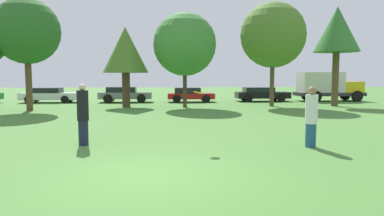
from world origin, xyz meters
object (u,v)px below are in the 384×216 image
at_px(person_thrower, 83,114).
at_px(tree_2, 125,51).
at_px(person_catcher, 311,117).
at_px(tree_1, 27,31).
at_px(tree_4, 273,35).
at_px(delivery_truck_yellow, 327,86).
at_px(frisbee, 198,93).
at_px(tree_3, 185,44).
at_px(parked_car_grey, 125,94).
at_px(tree_5, 337,30).
at_px(parked_car_red, 190,94).
at_px(parked_car_black, 261,94).
at_px(parked_car_white, 49,95).

height_order(person_thrower, tree_2, tree_2).
relative_size(person_catcher, tree_1, 0.27).
bearing_deg(tree_4, delivery_truck_yellow, 37.22).
bearing_deg(person_thrower, frisbee, -2.53).
height_order(tree_3, parked_car_grey, tree_3).
relative_size(tree_5, delivery_truck_yellow, 1.23).
bearing_deg(parked_car_grey, delivery_truck_yellow, 0.61).
height_order(tree_2, parked_car_red, tree_2).
height_order(tree_3, delivery_truck_yellow, tree_3).
relative_size(tree_2, parked_car_red, 1.43).
xyz_separation_m(parked_car_grey, parked_car_red, (5.42, -0.16, -0.05)).
distance_m(tree_5, parked_car_black, 8.11).
bearing_deg(frisbee, tree_4, 64.80).
bearing_deg(parked_car_black, tree_4, -96.69).
distance_m(tree_1, tree_4, 16.35).
bearing_deg(tree_3, parked_car_red, 81.95).
distance_m(person_catcher, tree_5, 16.89).
bearing_deg(person_catcher, parked_car_white, -47.46).
relative_size(tree_5, parked_car_white, 1.55).
distance_m(parked_car_red, parked_car_black, 6.22).
xyz_separation_m(person_catcher, tree_1, (-12.97, 12.58, 3.99)).
bearing_deg(person_thrower, parked_car_black, 66.60).
xyz_separation_m(person_catcher, frisbee, (-3.48, 0.26, 0.74)).
height_order(person_thrower, tree_3, tree_3).
bearing_deg(tree_2, person_catcher, -64.01).
relative_size(tree_2, parked_car_grey, 1.29).
bearing_deg(frisbee, tree_5, 51.13).
distance_m(tree_5, parked_car_red, 12.25).
height_order(tree_4, delivery_truck_yellow, tree_4).
distance_m(tree_3, parked_car_white, 12.65).
xyz_separation_m(tree_2, delivery_truck_yellow, (16.79, 4.76, -2.59)).
bearing_deg(tree_1, tree_4, 7.01).
xyz_separation_m(person_thrower, tree_3, (4.01, 13.34, 3.36)).
relative_size(person_thrower, tree_2, 0.35).
distance_m(parked_car_white, parked_car_black, 17.80).
bearing_deg(tree_2, delivery_truck_yellow, 15.83).
bearing_deg(parked_car_white, delivery_truck_yellow, 0.17).
relative_size(parked_car_white, parked_car_red, 1.17).
xyz_separation_m(tree_1, parked_car_white, (-0.97, 6.89, -4.29)).
distance_m(tree_5, parked_car_white, 22.87).
bearing_deg(tree_5, parked_car_white, 166.59).
bearing_deg(person_thrower, tree_2, 97.30).
relative_size(frisbee, tree_4, 0.04).
relative_size(tree_5, parked_car_black, 1.57).
bearing_deg(tree_3, person_thrower, -106.75).
bearing_deg(parked_car_white, tree_3, -25.57).
bearing_deg(tree_5, parked_car_grey, 162.07).
xyz_separation_m(tree_3, parked_car_white, (-10.89, 5.28, -3.70)).
xyz_separation_m(tree_5, parked_car_grey, (-15.59, 5.04, -4.72)).
xyz_separation_m(person_thrower, tree_5, (14.89, 13.43, 4.43)).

